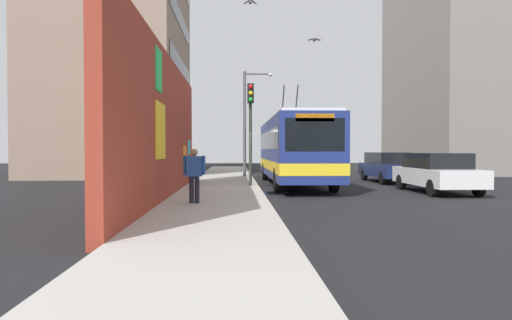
{
  "coord_description": "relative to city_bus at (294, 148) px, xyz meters",
  "views": [
    {
      "loc": [
        -18.39,
        1.03,
        1.69
      ],
      "look_at": [
        1.58,
        0.08,
        1.25
      ],
      "focal_mm": 31.13,
      "sensor_mm": 36.0,
      "label": 1
    }
  ],
  "objects": [
    {
      "name": "curbside_puddle",
      "position": [
        -3.81,
        1.2,
        -1.79
      ],
      "size": [
        1.47,
        1.47,
        0.0
      ],
      "primitive_type": "cylinder",
      "color": "black",
      "rests_on": "ground_plane"
    },
    {
      "name": "sidewalk_slab",
      "position": [
        -2.86,
        3.4,
        -1.72
      ],
      "size": [
        48.0,
        3.2,
        0.15
      ],
      "primitive_type": "cube",
      "color": "#ADA8A0",
      "rests_on": "ground_plane"
    },
    {
      "name": "pedestrian_near_wall",
      "position": [
        -8.27,
        4.02,
        -0.72
      ],
      "size": [
        0.22,
        0.65,
        1.58
      ],
      "color": "#1E1E2D",
      "rests_on": "sidewalk_slab"
    },
    {
      "name": "street_lamp",
      "position": [
        5.37,
        2.04,
        1.98
      ],
      "size": [
        0.44,
        1.78,
        6.27
      ],
      "color": "#4C4C51",
      "rests_on": "sidewalk_slab"
    },
    {
      "name": "ground_plane",
      "position": [
        -2.86,
        1.8,
        -1.79
      ],
      "size": [
        80.0,
        80.0,
        0.0
      ],
      "primitive_type": "plane",
      "color": "black"
    },
    {
      "name": "parked_car_white",
      "position": [
        -3.96,
        -5.2,
        -0.96
      ],
      "size": [
        4.62,
        1.94,
        1.58
      ],
      "color": "white",
      "rests_on": "ground_plane"
    },
    {
      "name": "graffiti_wall",
      "position": [
        -6.34,
        5.15,
        0.62
      ],
      "size": [
        15.02,
        0.32,
        4.83
      ],
      "color": "maroon",
      "rests_on": "ground_plane"
    },
    {
      "name": "building_far_right",
      "position": [
        12.44,
        -15.2,
        7.51
      ],
      "size": [
        12.87,
        9.19,
        18.61
      ],
      "color": "gray",
      "rests_on": "ground_plane"
    },
    {
      "name": "city_bus",
      "position": [
        0.0,
        0.0,
        0.0
      ],
      "size": [
        11.38,
        2.55,
        5.0
      ],
      "color": "navy",
      "rests_on": "ground_plane"
    },
    {
      "name": "traffic_light",
      "position": [
        -1.87,
        2.15,
        1.34
      ],
      "size": [
        0.49,
        0.28,
        4.46
      ],
      "color": "#2D382D",
      "rests_on": "sidewalk_slab"
    },
    {
      "name": "flying_pigeons",
      "position": [
        -1.99,
        0.73,
        5.48
      ],
      "size": [
        1.16,
        3.42,
        1.51
      ],
      "color": "slate"
    },
    {
      "name": "building_far_left",
      "position": [
        10.24,
        11.0,
        7.62
      ],
      "size": [
        12.75,
        8.76,
        18.82
      ],
      "color": "gray",
      "rests_on": "ground_plane"
    },
    {
      "name": "parked_car_navy",
      "position": [
        1.79,
        -5.2,
        -0.96
      ],
      "size": [
        4.78,
        1.75,
        1.58
      ],
      "color": "navy",
      "rests_on": "ground_plane"
    }
  ]
}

